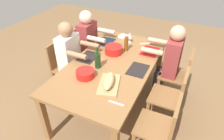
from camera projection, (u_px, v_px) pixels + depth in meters
The scene contains 24 objects.
ground_plane at pixel (112, 103), 3.06m from camera, with size 8.00×8.00×0.00m, color brown.
dining_table at pixel (112, 68), 2.68m from camera, with size 1.93×1.05×0.74m.
chair_far_center at pixel (63, 65), 3.08m from camera, with size 0.40×0.40×0.85m.
diner_far_center at pixel (71, 55), 2.90m from camera, with size 0.41×0.53×1.20m.
chair_near_left at pixel (163, 126), 2.09m from camera, with size 0.40×0.40×0.85m.
chair_near_right at pixel (180, 74), 2.88m from camera, with size 0.40×0.40×0.85m.
diner_near_right at pixel (170, 58), 2.82m from camera, with size 0.41×0.53×1.20m.
chair_near_center at pixel (173, 96), 2.49m from camera, with size 0.40×0.40×0.85m.
chair_far_right at pixel (82, 50), 3.48m from camera, with size 0.40×0.40×0.85m.
diner_far_right at pixel (90, 41), 3.29m from camera, with size 0.41×0.53×1.20m.
serving_bowl_greens at pixel (114, 49), 2.83m from camera, with size 0.25×0.25×0.11m.
serving_bowl_fruit at pixel (85, 73), 2.36m from camera, with size 0.22×0.22×0.09m.
cutting_board at pixel (109, 84), 2.25m from camera, with size 0.40×0.22×0.02m, color tan.
bread_loaf at pixel (109, 81), 2.22m from camera, with size 0.32×0.11×0.09m, color tan.
wine_bottle at pixel (98, 60), 2.50m from camera, with size 0.08×0.08×0.29m.
beer_bottle at pixel (126, 44), 2.87m from camera, with size 0.06×0.06×0.22m, color brown.
wine_glass at pixel (130, 36), 3.09m from camera, with size 0.08×0.08×0.17m.
placemat_far_center at pixel (89, 57), 2.77m from camera, with size 0.32×0.23×0.01m, color black.
fork_near_left at pixel (116, 103), 2.01m from camera, with size 0.02×0.17×0.01m, color silver.
placemat_near_right at pixel (150, 51), 2.90m from camera, with size 0.32×0.23×0.01m, color maroon.
placemat_near_center at pixel (138, 70), 2.51m from camera, with size 0.32×0.23×0.01m, color black.
placemat_far_right at pixel (106, 42), 3.16m from camera, with size 0.32×0.23×0.01m, color #142333.
carving_knife at pixel (147, 43), 3.11m from camera, with size 0.23×0.02×0.01m, color silver.
napkin_stack at pixel (123, 36), 3.31m from camera, with size 0.14×0.14×0.02m, color white.
Camera 1 is at (-2.01, -0.95, 2.16)m, focal length 31.57 mm.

